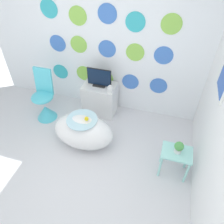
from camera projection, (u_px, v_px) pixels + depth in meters
name	position (u px, v px, depth m)	size (l,w,h in m)	color
ground_plane	(60.00, 200.00, 2.81)	(12.00, 12.00, 0.00)	silver
wall_back_dotted	(107.00, 39.00, 3.41)	(4.22, 0.05, 2.60)	white
wall_right	(223.00, 96.00, 2.32)	(0.06, 3.03, 2.60)	white
bathtub	(83.00, 131.00, 3.34)	(0.93, 0.56, 0.55)	white
rubber_duck	(86.00, 119.00, 3.11)	(0.06, 0.07, 0.07)	yellow
chair	(45.00, 104.00, 3.80)	(0.37, 0.37, 0.92)	#4CC6DB
tv_cabinet	(100.00, 99.00, 3.92)	(0.57, 0.40, 0.58)	silver
tv	(99.00, 78.00, 3.63)	(0.42, 0.12, 0.32)	black
vase	(110.00, 89.00, 3.54)	(0.08, 0.08, 0.13)	white
side_table	(176.00, 156.00, 2.90)	(0.40, 0.29, 0.44)	#99E0D8
potted_plant_left	(179.00, 147.00, 2.78)	(0.12, 0.12, 0.17)	white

